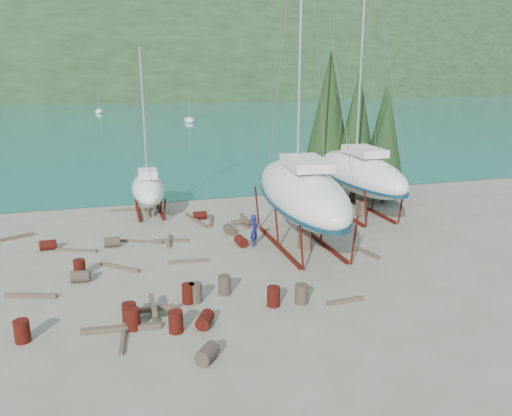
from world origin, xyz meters
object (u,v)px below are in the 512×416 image
object	(u,v)px
small_sailboat_shore	(148,188)
large_sailboat_far	(359,172)
large_sailboat_near	(301,191)
worker	(255,230)

from	to	relation	value
small_sailboat_shore	large_sailboat_far	bearing A→B (deg)	-14.51
large_sailboat_near	large_sailboat_far	world-z (taller)	large_sailboat_near
large_sailboat_far	small_sailboat_shore	bearing A→B (deg)	165.08
large_sailboat_far	small_sailboat_shore	world-z (taller)	large_sailboat_far
large_sailboat_near	small_sailboat_shore	size ratio (longest dim) A/B	1.78
large_sailboat_far	worker	distance (m)	10.41
worker	large_sailboat_far	bearing A→B (deg)	-30.95
large_sailboat_near	small_sailboat_shore	world-z (taller)	large_sailboat_near
large_sailboat_near	small_sailboat_shore	xyz separation A→B (m)	(-7.94, 9.43, -1.40)
large_sailboat_far	small_sailboat_shore	distance (m)	15.07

